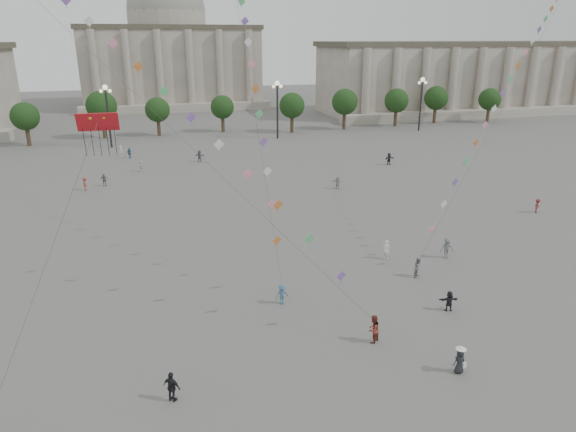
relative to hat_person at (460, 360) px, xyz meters
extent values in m
plane|color=#565351|center=(-6.20, 2.42, -0.81)|extent=(360.00, 360.00, 0.00)
cube|color=gray|center=(68.80, 97.42, 7.19)|extent=(80.00, 22.00, 16.00)
cube|color=#4A4336|center=(68.80, 97.42, 15.79)|extent=(81.60, 22.44, 1.20)
cube|color=gray|center=(68.80, 84.42, 0.19)|extent=(84.00, 4.00, 2.00)
cube|color=gray|center=(-6.20, 132.42, 9.19)|extent=(46.00, 30.00, 20.00)
cube|color=#4A4336|center=(-6.20, 132.42, 19.79)|extent=(46.92, 30.60, 1.20)
cube|color=gray|center=(-6.20, 115.42, 0.19)|extent=(48.30, 4.00, 2.00)
cylinder|color=gray|center=(-6.20, 132.42, 21.69)|extent=(21.00, 21.00, 5.00)
sphere|color=gray|center=(-6.20, 132.42, 24.19)|extent=(21.00, 21.00, 21.00)
cylinder|color=#34271A|center=(-36.20, 80.42, 0.95)|extent=(0.70, 0.70, 3.52)
sphere|color=black|center=(-36.20, 80.42, 4.63)|extent=(5.12, 5.12, 5.12)
cylinder|color=#34271A|center=(-24.20, 80.42, 0.95)|extent=(0.70, 0.70, 3.52)
sphere|color=black|center=(-24.20, 80.42, 4.63)|extent=(5.12, 5.12, 5.12)
cylinder|color=#34271A|center=(-12.20, 80.42, 0.95)|extent=(0.70, 0.70, 3.52)
sphere|color=black|center=(-12.20, 80.42, 4.63)|extent=(5.12, 5.12, 5.12)
cylinder|color=#34271A|center=(-0.20, 80.42, 0.95)|extent=(0.70, 0.70, 3.52)
sphere|color=black|center=(-0.20, 80.42, 4.63)|extent=(5.12, 5.12, 5.12)
cylinder|color=#34271A|center=(11.80, 80.42, 0.95)|extent=(0.70, 0.70, 3.52)
sphere|color=black|center=(11.80, 80.42, 4.63)|extent=(5.12, 5.12, 5.12)
cylinder|color=#34271A|center=(23.80, 80.42, 0.95)|extent=(0.70, 0.70, 3.52)
sphere|color=black|center=(23.80, 80.42, 4.63)|extent=(5.12, 5.12, 5.12)
cylinder|color=#34271A|center=(35.80, 80.42, 0.95)|extent=(0.70, 0.70, 3.52)
sphere|color=black|center=(35.80, 80.42, 4.63)|extent=(5.12, 5.12, 5.12)
cylinder|color=#34271A|center=(47.80, 80.42, 0.95)|extent=(0.70, 0.70, 3.52)
sphere|color=black|center=(47.80, 80.42, 4.63)|extent=(5.12, 5.12, 5.12)
cylinder|color=#34271A|center=(59.80, 80.42, 0.95)|extent=(0.70, 0.70, 3.52)
sphere|color=black|center=(59.80, 80.42, 4.63)|extent=(5.12, 5.12, 5.12)
cylinder|color=#262628|center=(-21.20, 72.42, 4.19)|extent=(0.36, 0.36, 10.00)
sphere|color=#FFE5B2|center=(-21.20, 72.42, 9.39)|extent=(0.90, 0.90, 0.90)
sphere|color=#FFE5B2|center=(-21.90, 72.42, 8.79)|extent=(0.60, 0.60, 0.60)
sphere|color=#FFE5B2|center=(-20.50, 72.42, 8.79)|extent=(0.60, 0.60, 0.60)
cylinder|color=#262628|center=(8.80, 72.42, 4.19)|extent=(0.36, 0.36, 10.00)
sphere|color=#FFE5B2|center=(8.80, 72.42, 9.39)|extent=(0.90, 0.90, 0.90)
sphere|color=#FFE5B2|center=(8.10, 72.42, 8.79)|extent=(0.60, 0.60, 0.60)
sphere|color=#FFE5B2|center=(9.50, 72.42, 8.79)|extent=(0.60, 0.60, 0.60)
cylinder|color=#262628|center=(38.80, 72.42, 4.19)|extent=(0.36, 0.36, 10.00)
sphere|color=#FFE5B2|center=(38.80, 72.42, 9.39)|extent=(0.90, 0.90, 0.90)
sphere|color=#FFE5B2|center=(38.10, 72.42, 8.79)|extent=(0.60, 0.60, 0.60)
sphere|color=#FFE5B2|center=(39.50, 72.42, 8.79)|extent=(0.60, 0.60, 0.60)
imported|color=#31516F|center=(-18.16, 62.67, 0.00)|extent=(1.02, 0.87, 1.64)
imported|color=black|center=(3.41, 6.36, -0.07)|extent=(1.44, 0.69, 1.49)
imported|color=white|center=(-16.53, 53.43, -0.05)|extent=(1.45, 1.11, 1.53)
imported|color=slate|center=(8.33, 14.39, 0.12)|extent=(1.31, 0.89, 1.87)
imported|color=#B1B1AC|center=(7.16, 37.17, 0.01)|extent=(1.44, 1.41, 1.65)
imported|color=maroon|center=(24.65, 22.32, -0.02)|extent=(1.18, 1.02, 1.58)
imported|color=black|center=(19.31, 47.10, 0.10)|extent=(1.77, 0.87, 1.83)
imported|color=white|center=(-19.39, 64.16, 0.11)|extent=(0.62, 0.77, 1.84)
imported|color=slate|center=(-7.78, 57.02, 0.10)|extent=(1.71, 1.35, 1.82)
imported|color=white|center=(3.22, 15.71, 0.05)|extent=(0.73, 0.74, 1.72)
imported|color=slate|center=(-21.27, 46.79, 0.02)|extent=(0.99, 0.43, 1.67)
imported|color=brown|center=(-23.44, 45.43, 0.02)|extent=(0.93, 1.22, 1.67)
imported|color=black|center=(-15.91, 2.11, 0.05)|extent=(1.06, 0.97, 1.73)
imported|color=maroon|center=(-3.39, 4.23, 0.12)|extent=(1.15, 1.09, 1.86)
imported|color=#375D7D|center=(-7.57, 10.51, -0.05)|extent=(1.04, 0.67, 1.52)
imported|color=slate|center=(4.08, 11.76, 0.01)|extent=(1.01, 0.99, 1.64)
imported|color=black|center=(0.00, 0.00, -0.06)|extent=(0.77, 0.53, 1.50)
cone|color=white|center=(0.00, 0.00, 0.81)|extent=(0.52, 0.52, 0.14)
cylinder|color=white|center=(0.00, 0.00, 0.75)|extent=(0.60, 0.60, 0.02)
cube|color=white|center=(0.25, -0.15, -0.26)|extent=(0.22, 0.10, 0.35)
cube|color=red|center=(-18.44, 8.59, 13.02)|extent=(2.22, 0.61, 1.02)
cube|color=green|center=(-18.79, 8.55, 13.27)|extent=(0.36, 0.21, 0.34)
cube|color=#204EB2|center=(-18.09, 8.55, 13.27)|extent=(0.36, 0.21, 0.34)
sphere|color=gold|center=(-18.79, 8.51, 13.27)|extent=(0.20, 0.20, 0.20)
sphere|color=gold|center=(-18.09, 8.51, 13.27)|extent=(0.20, 0.20, 0.20)
cylinder|color=#3F3F3F|center=(-21.29, 4.51, 6.90)|extent=(0.02, 0.02, 15.77)
cylinder|color=#3F3F3F|center=(-23.06, 25.90, 20.06)|extent=(0.02, 0.02, 70.19)
cube|color=#8155AB|center=(-4.96, 5.97, 3.20)|extent=(0.76, 0.25, 0.76)
cube|color=#54B771|center=(-6.54, 7.70, 5.21)|extent=(0.76, 0.25, 0.76)
cube|color=#CA6E2F|center=(-8.11, 9.43, 7.08)|extent=(0.76, 0.25, 0.76)
cube|color=pink|center=(-9.68, 11.17, 8.85)|extent=(0.76, 0.25, 0.76)
cube|color=white|center=(-11.26, 12.90, 10.55)|extent=(0.76, 0.25, 0.76)
cube|color=#8155AB|center=(-12.83, 14.63, 12.21)|extent=(0.76, 0.25, 0.76)
cube|color=#54B771|center=(-14.40, 16.37, 13.82)|extent=(0.76, 0.25, 0.76)
cube|color=#CA6E2F|center=(-15.98, 18.10, 15.40)|extent=(0.76, 0.25, 0.76)
cube|color=pink|center=(-17.55, 19.83, 16.95)|extent=(0.76, 0.25, 0.76)
cube|color=white|center=(-19.12, 21.56, 18.47)|extent=(0.76, 0.25, 0.76)
cube|color=#8155AB|center=(-20.70, 23.30, 19.97)|extent=(0.76, 0.25, 0.76)
cube|color=#CA6E2F|center=(-7.47, 12.20, 3.47)|extent=(0.76, 0.25, 0.76)
cube|color=pink|center=(-7.36, 13.89, 5.70)|extent=(0.76, 0.25, 0.76)
cube|color=white|center=(-7.25, 15.58, 7.76)|extent=(0.76, 0.25, 0.76)
cube|color=#8155AB|center=(-7.15, 17.26, 9.72)|extent=(0.76, 0.25, 0.76)
cube|color=#54B771|center=(-7.04, 18.95, 11.60)|extent=(0.76, 0.25, 0.76)
cube|color=#CA6E2F|center=(-6.94, 20.64, 13.43)|extent=(0.76, 0.25, 0.76)
cube|color=pink|center=(-6.83, 22.33, 15.22)|extent=(0.76, 0.25, 0.76)
cube|color=white|center=(-6.73, 24.02, 16.96)|extent=(0.76, 0.25, 0.76)
cube|color=#8155AB|center=(-6.62, 25.70, 18.68)|extent=(0.76, 0.25, 0.76)
cube|color=#54B771|center=(-6.51, 27.39, 20.36)|extent=(0.76, 0.25, 0.76)
cylinder|color=#3F3F3F|center=(24.46, 26.60, 15.40)|extent=(0.02, 0.02, 58.39)
cube|color=pink|center=(5.77, 13.00, 2.66)|extent=(0.76, 0.25, 0.76)
cube|color=white|center=(7.47, 14.24, 4.25)|extent=(0.76, 0.25, 0.76)
cube|color=#8155AB|center=(9.17, 15.47, 5.71)|extent=(0.76, 0.25, 0.76)
cube|color=#54B771|center=(10.87, 16.71, 7.10)|extent=(0.76, 0.25, 0.76)
cube|color=#CA6E2F|center=(12.57, 17.95, 8.44)|extent=(0.76, 0.25, 0.76)
cube|color=pink|center=(14.27, 19.18, 9.74)|extent=(0.76, 0.25, 0.76)
cube|color=white|center=(15.97, 20.42, 11.01)|extent=(0.76, 0.25, 0.76)
cube|color=#8155AB|center=(17.67, 21.66, 12.25)|extent=(0.76, 0.25, 0.76)
cube|color=#54B771|center=(19.37, 22.89, 13.47)|extent=(0.76, 0.25, 0.76)
cube|color=#CA6E2F|center=(21.07, 24.13, 14.67)|extent=(0.76, 0.25, 0.76)
cube|color=pink|center=(22.77, 25.37, 15.85)|extent=(0.76, 0.25, 0.76)
cube|color=white|center=(24.46, 26.60, 17.01)|extent=(0.76, 0.25, 0.76)
cube|color=#8155AB|center=(26.16, 27.84, 18.16)|extent=(0.76, 0.25, 0.76)
cube|color=#54B771|center=(27.86, 29.08, 19.30)|extent=(0.76, 0.25, 0.76)
cube|color=#CA6E2F|center=(29.56, 30.31, 20.42)|extent=(0.76, 0.25, 0.76)
camera|label=1|loc=(-16.30, -21.09, 17.36)|focal=32.00mm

